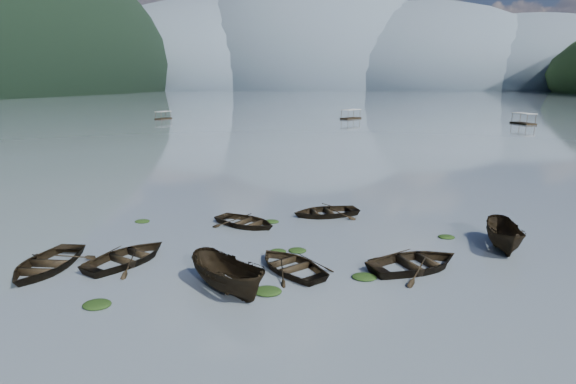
# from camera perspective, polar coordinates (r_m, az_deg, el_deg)

# --- Properties ---
(ground_plane) EXTENTS (2400.00, 2400.00, 0.00)m
(ground_plane) POSITION_cam_1_polar(r_m,az_deg,el_deg) (19.82, -4.09, -13.79)
(ground_plane) COLOR slate
(haze_mtn_a) EXTENTS (520.00, 520.00, 280.00)m
(haze_mtn_a) POSITION_cam_1_polar(r_m,az_deg,el_deg) (954.40, -9.69, 12.75)
(haze_mtn_a) COLOR #475666
(haze_mtn_a) RESTS_ON ground
(haze_mtn_b) EXTENTS (520.00, 520.00, 340.00)m
(haze_mtn_b) POSITION_cam_1_polar(r_m,az_deg,el_deg) (919.53, 2.69, 12.90)
(haze_mtn_b) COLOR #475666
(haze_mtn_b) RESTS_ON ground
(haze_mtn_c) EXTENTS (520.00, 520.00, 260.00)m
(haze_mtn_c) POSITION_cam_1_polar(r_m,az_deg,el_deg) (927.46, 15.42, 12.45)
(haze_mtn_c) COLOR #475666
(haze_mtn_c) RESTS_ON ground
(haze_mtn_d) EXTENTS (520.00, 520.00, 220.00)m
(haze_mtn_d) POSITION_cam_1_polar(r_m,az_deg,el_deg) (970.45, 26.19, 11.60)
(haze_mtn_d) COLOR #475666
(haze_mtn_d) RESTS_ON ground
(rowboat_0) EXTENTS (3.65, 5.04, 1.03)m
(rowboat_0) POSITION_cam_1_polar(r_m,az_deg,el_deg) (26.00, -28.32, -8.63)
(rowboat_0) COLOR black
(rowboat_0) RESTS_ON ground
(rowboat_1) EXTENTS (5.19, 5.80, 0.99)m
(rowboat_1) POSITION_cam_1_polar(r_m,az_deg,el_deg) (25.27, -19.62, -8.38)
(rowboat_1) COLOR black
(rowboat_1) RESTS_ON ground
(rowboat_2) EXTENTS (4.83, 4.54, 1.86)m
(rowboat_2) POSITION_cam_1_polar(r_m,az_deg,el_deg) (20.84, -7.54, -12.43)
(rowboat_2) COLOR black
(rowboat_2) RESTS_ON ground
(rowboat_3) EXTENTS (5.40, 5.47, 0.93)m
(rowboat_3) POSITION_cam_1_polar(r_m,az_deg,el_deg) (22.92, 0.38, -9.83)
(rowboat_3) COLOR black
(rowboat_3) RESTS_ON ground
(rowboat_4) EXTENTS (6.20, 5.63, 1.05)m
(rowboat_4) POSITION_cam_1_polar(r_m,az_deg,el_deg) (23.92, 15.85, -9.34)
(rowboat_4) COLOR black
(rowboat_4) RESTS_ON ground
(rowboat_5) EXTENTS (2.37, 4.82, 1.79)m
(rowboat_5) POSITION_cam_1_polar(r_m,az_deg,el_deg) (28.47, 25.67, -6.48)
(rowboat_5) COLOR black
(rowboat_5) RESTS_ON ground
(rowboat_6) EXTENTS (5.45, 4.91, 0.93)m
(rowboat_6) POSITION_cam_1_polar(r_m,az_deg,el_deg) (29.86, -5.43, -4.26)
(rowboat_6) COLOR black
(rowboat_6) RESTS_ON ground
(rowboat_7) EXTENTS (5.66, 4.91, 0.98)m
(rowboat_7) POSITION_cam_1_polar(r_m,az_deg,el_deg) (32.09, 4.79, -2.99)
(rowboat_7) COLOR black
(rowboat_7) RESTS_ON ground
(weed_clump_0) EXTENTS (1.21, 0.99, 0.26)m
(weed_clump_0) POSITION_cam_1_polar(r_m,az_deg,el_deg) (21.06, -23.07, -13.18)
(weed_clump_0) COLOR black
(weed_clump_0) RESTS_ON ground
(weed_clump_1) EXTENTS (0.91, 0.73, 0.20)m
(weed_clump_1) POSITION_cam_1_polar(r_m,az_deg,el_deg) (25.20, -1.26, -7.62)
(weed_clump_1) COLOR black
(weed_clump_1) RESTS_ON ground
(weed_clump_2) EXTENTS (1.31, 1.05, 0.28)m
(weed_clump_2) POSITION_cam_1_polar(r_m,az_deg,el_deg) (20.59, -2.63, -12.66)
(weed_clump_2) COLOR black
(weed_clump_2) RESTS_ON ground
(weed_clump_3) EXTENTS (1.02, 0.86, 0.23)m
(weed_clump_3) POSITION_cam_1_polar(r_m,az_deg,el_deg) (25.28, 1.20, -7.55)
(weed_clump_3) COLOR black
(weed_clump_3) RESTS_ON ground
(weed_clump_4) EXTENTS (1.20, 0.95, 0.25)m
(weed_clump_4) POSITION_cam_1_polar(r_m,az_deg,el_deg) (22.28, 9.65, -10.74)
(weed_clump_4) COLOR black
(weed_clump_4) RESTS_ON ground
(weed_clump_5) EXTENTS (1.02, 0.82, 0.22)m
(weed_clump_5) POSITION_cam_1_polar(r_m,az_deg,el_deg) (32.05, -18.01, -3.64)
(weed_clump_5) COLOR black
(weed_clump_5) RESTS_ON ground
(weed_clump_6) EXTENTS (1.00, 0.83, 0.21)m
(weed_clump_6) POSITION_cam_1_polar(r_m,az_deg,el_deg) (30.47, -2.08, -3.85)
(weed_clump_6) COLOR black
(weed_clump_6) RESTS_ON ground
(weed_clump_7) EXTENTS (1.00, 0.80, 0.22)m
(weed_clump_7) POSITION_cam_1_polar(r_m,az_deg,el_deg) (29.08, 19.47, -5.49)
(weed_clump_7) COLOR black
(weed_clump_7) RESTS_ON ground
(pontoon_left) EXTENTS (3.24, 5.54, 1.99)m
(pontoon_left) POSITION_cam_1_polar(r_m,az_deg,el_deg) (127.33, -15.52, 8.91)
(pontoon_left) COLOR black
(pontoon_left) RESTS_ON ground
(pontoon_centre) EXTENTS (5.95, 6.71, 2.45)m
(pontoon_centre) POSITION_cam_1_polar(r_m,az_deg,el_deg) (124.43, 7.97, 9.17)
(pontoon_centre) COLOR black
(pontoon_centre) RESTS_ON ground
(pontoon_right) EXTENTS (4.17, 6.90, 2.47)m
(pontoon_right) POSITION_cam_1_polar(r_m,az_deg,el_deg) (120.58, 27.67, 7.64)
(pontoon_right) COLOR black
(pontoon_right) RESTS_ON ground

